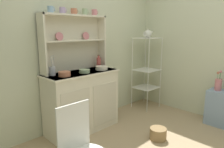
{
  "coord_description": "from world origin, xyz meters",
  "views": [
    {
      "loc": [
        -1.82,
        -0.94,
        1.42
      ],
      "look_at": [
        0.21,
        1.12,
        0.81
      ],
      "focal_mm": 33.56,
      "sensor_mm": 36.0,
      "label": 1
    }
  ],
  "objects_px": {
    "side_shelf_blue": "(224,109)",
    "floor_basket": "(158,134)",
    "bakers_rack": "(147,65)",
    "cup_sky_0": "(51,9)",
    "bowl_mixing_large": "(65,74)",
    "hutch_cabinet": "(82,101)",
    "wire_chair": "(80,146)",
    "flower_vase": "(218,84)",
    "porcelain_teapot": "(148,34)",
    "jam_bottle": "(99,62)",
    "utensil_jar": "(52,71)",
    "hutch_shelf_unit": "(73,39)"
  },
  "relations": [
    {
      "from": "wire_chair",
      "to": "utensil_jar",
      "type": "height_order",
      "value": "utensil_jar"
    },
    {
      "from": "bakers_rack",
      "to": "porcelain_teapot",
      "type": "bearing_deg",
      "value": 180.0
    },
    {
      "from": "hutch_cabinet",
      "to": "bakers_rack",
      "type": "height_order",
      "value": "bakers_rack"
    },
    {
      "from": "floor_basket",
      "to": "hutch_shelf_unit",
      "type": "bearing_deg",
      "value": 116.36
    },
    {
      "from": "side_shelf_blue",
      "to": "jam_bottle",
      "type": "height_order",
      "value": "jam_bottle"
    },
    {
      "from": "bakers_rack",
      "to": "floor_basket",
      "type": "relative_size",
      "value": 5.88
    },
    {
      "from": "bowl_mixing_large",
      "to": "jam_bottle",
      "type": "xyz_separation_m",
      "value": [
        0.7,
        0.16,
        0.05
      ]
    },
    {
      "from": "floor_basket",
      "to": "jam_bottle",
      "type": "distance_m",
      "value": 1.34
    },
    {
      "from": "porcelain_teapot",
      "to": "flower_vase",
      "type": "bearing_deg",
      "value": -80.58
    },
    {
      "from": "side_shelf_blue",
      "to": "bowl_mixing_large",
      "type": "xyz_separation_m",
      "value": [
        -1.89,
        1.31,
        0.62
      ]
    },
    {
      "from": "porcelain_teapot",
      "to": "hutch_cabinet",
      "type": "bearing_deg",
      "value": 176.42
    },
    {
      "from": "side_shelf_blue",
      "to": "flower_vase",
      "type": "bearing_deg",
      "value": 89.94
    },
    {
      "from": "jam_bottle",
      "to": "porcelain_teapot",
      "type": "distance_m",
      "value": 1.09
    },
    {
      "from": "bowl_mixing_large",
      "to": "hutch_cabinet",
      "type": "bearing_deg",
      "value": 13.31
    },
    {
      "from": "floor_basket",
      "to": "cup_sky_0",
      "type": "bearing_deg",
      "value": 130.15
    },
    {
      "from": "side_shelf_blue",
      "to": "jam_bottle",
      "type": "relative_size",
      "value": 2.68
    },
    {
      "from": "hutch_cabinet",
      "to": "utensil_jar",
      "type": "relative_size",
      "value": 4.19
    },
    {
      "from": "wire_chair",
      "to": "jam_bottle",
      "type": "relative_size",
      "value": 4.29
    },
    {
      "from": "flower_vase",
      "to": "porcelain_teapot",
      "type": "bearing_deg",
      "value": 99.42
    },
    {
      "from": "jam_bottle",
      "to": "utensil_jar",
      "type": "bearing_deg",
      "value": -179.33
    },
    {
      "from": "jam_bottle",
      "to": "flower_vase",
      "type": "bearing_deg",
      "value": -48.63
    },
    {
      "from": "floor_basket",
      "to": "bowl_mixing_large",
      "type": "distance_m",
      "value": 1.45
    },
    {
      "from": "hutch_shelf_unit",
      "to": "bowl_mixing_large",
      "type": "height_order",
      "value": "hutch_shelf_unit"
    },
    {
      "from": "cup_sky_0",
      "to": "hutch_shelf_unit",
      "type": "bearing_deg",
      "value": 7.08
    },
    {
      "from": "hutch_cabinet",
      "to": "hutch_shelf_unit",
      "type": "distance_m",
      "value": 0.88
    },
    {
      "from": "hutch_cabinet",
      "to": "cup_sky_0",
      "type": "bearing_deg",
      "value": 160.39
    },
    {
      "from": "bakers_rack",
      "to": "flower_vase",
      "type": "xyz_separation_m",
      "value": [
        0.19,
        -1.18,
        -0.17
      ]
    },
    {
      "from": "floor_basket",
      "to": "porcelain_teapot",
      "type": "distance_m",
      "value": 1.75
    },
    {
      "from": "floor_basket",
      "to": "bowl_mixing_large",
      "type": "xyz_separation_m",
      "value": [
        -0.85,
        0.85,
        0.81
      ]
    },
    {
      "from": "side_shelf_blue",
      "to": "bowl_mixing_large",
      "type": "height_order",
      "value": "bowl_mixing_large"
    },
    {
      "from": "cup_sky_0",
      "to": "bowl_mixing_large",
      "type": "xyz_separation_m",
      "value": [
        0.03,
        -0.2,
        -0.78
      ]
    },
    {
      "from": "bowl_mixing_large",
      "to": "floor_basket",
      "type": "bearing_deg",
      "value": -45.06
    },
    {
      "from": "hutch_shelf_unit",
      "to": "floor_basket",
      "type": "xyz_separation_m",
      "value": [
        0.54,
        -1.09,
        -1.22
      ]
    },
    {
      "from": "wire_chair",
      "to": "cup_sky_0",
      "type": "relative_size",
      "value": 9.67
    },
    {
      "from": "wire_chair",
      "to": "cup_sky_0",
      "type": "bearing_deg",
      "value": 75.21
    },
    {
      "from": "cup_sky_0",
      "to": "flower_vase",
      "type": "xyz_separation_m",
      "value": [
        1.93,
        -1.39,
        -1.03
      ]
    },
    {
      "from": "hutch_cabinet",
      "to": "flower_vase",
      "type": "xyz_separation_m",
      "value": [
        1.58,
        -1.27,
        0.2
      ]
    },
    {
      "from": "jam_bottle",
      "to": "flower_vase",
      "type": "height_order",
      "value": "jam_bottle"
    },
    {
      "from": "wire_chair",
      "to": "jam_bottle",
      "type": "bearing_deg",
      "value": 50.19
    },
    {
      "from": "floor_basket",
      "to": "flower_vase",
      "type": "distance_m",
      "value": 1.23
    },
    {
      "from": "hutch_cabinet",
      "to": "wire_chair",
      "type": "distance_m",
      "value": 1.33
    },
    {
      "from": "side_shelf_blue",
      "to": "porcelain_teapot",
      "type": "xyz_separation_m",
      "value": [
        -0.2,
        1.3,
        1.09
      ]
    },
    {
      "from": "side_shelf_blue",
      "to": "wire_chair",
      "type": "height_order",
      "value": "wire_chair"
    },
    {
      "from": "floor_basket",
      "to": "utensil_jar",
      "type": "bearing_deg",
      "value": 132.94
    },
    {
      "from": "floor_basket",
      "to": "jam_bottle",
      "type": "bearing_deg",
      "value": 98.31
    },
    {
      "from": "hutch_cabinet",
      "to": "hutch_shelf_unit",
      "type": "relative_size",
      "value": 1.07
    },
    {
      "from": "side_shelf_blue",
      "to": "floor_basket",
      "type": "xyz_separation_m",
      "value": [
        -1.04,
        0.46,
        -0.19
      ]
    },
    {
      "from": "floor_basket",
      "to": "bakers_rack",
      "type": "bearing_deg",
      "value": 44.64
    },
    {
      "from": "hutch_cabinet",
      "to": "cup_sky_0",
      "type": "height_order",
      "value": "cup_sky_0"
    },
    {
      "from": "side_shelf_blue",
      "to": "cup_sky_0",
      "type": "distance_m",
      "value": 2.82
    }
  ]
}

